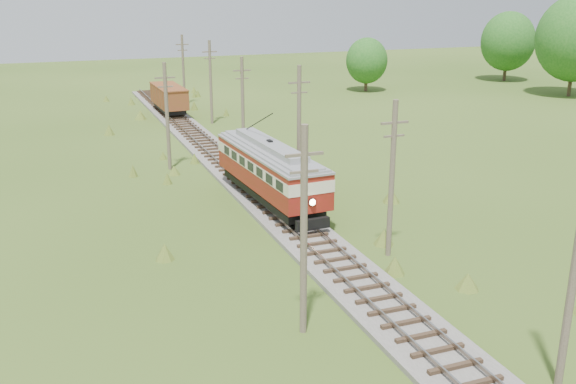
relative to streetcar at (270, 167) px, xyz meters
name	(u,v)px	position (x,y,z in m)	size (l,w,h in m)	color
railbed_main	(245,181)	(0.00, 5.83, -2.53)	(3.60, 96.00, 0.57)	#605B54
streetcar	(270,167)	(0.00, 0.00, 0.00)	(3.71, 13.03, 5.91)	black
gondola	(169,97)	(0.00, 35.24, -0.62)	(2.96, 8.66, 2.86)	black
gravel_pile	(234,140)	(2.75, 17.91, -2.20)	(3.10, 3.29, 1.13)	gray
utility_pole_r_1	(574,277)	(3.10, -23.17, 1.68)	(0.30, 0.30, 8.80)	brown
utility_pole_r_2	(392,178)	(3.30, -10.17, 1.70)	(1.60, 0.30, 8.60)	brown
utility_pole_r_3	(299,128)	(3.20, 2.83, 1.90)	(1.60, 0.30, 9.00)	brown
utility_pole_r_4	(243,103)	(3.00, 15.83, 1.60)	(1.60, 0.30, 8.40)	brown
utility_pole_r_5	(211,81)	(3.40, 28.83, 1.85)	(1.60, 0.30, 8.90)	brown
utility_pole_r_6	(183,69)	(3.20, 41.83, 1.75)	(1.60, 0.30, 8.70)	brown
utility_pole_l_a	(304,230)	(-4.20, -16.17, 1.90)	(1.60, 0.30, 9.00)	brown
utility_pole_l_b	(167,115)	(-4.50, 11.83, 1.70)	(1.60, 0.30, 8.60)	brown
tree_right_4	(576,38)	(54.00, 29.83, 5.02)	(10.50, 10.50, 13.53)	#38281C
tree_right_5	(508,41)	(56.00, 45.83, 3.47)	(8.40, 8.40, 10.82)	#38281C
tree_mid_b	(367,61)	(30.00, 43.83, 1.61)	(5.88, 5.88, 7.57)	#38281C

